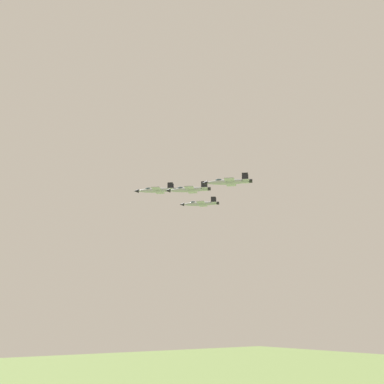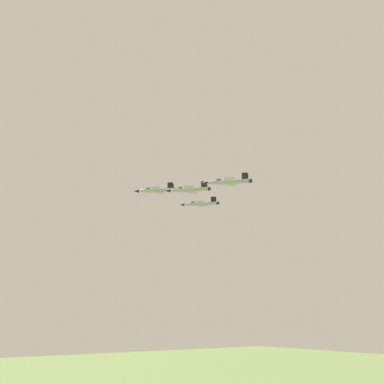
{
  "view_description": "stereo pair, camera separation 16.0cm",
  "coord_description": "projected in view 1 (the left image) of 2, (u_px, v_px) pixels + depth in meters",
  "views": [
    {
      "loc": [
        152.07,
        -112.96,
        56.26
      ],
      "look_at": [
        -3.8,
        0.37,
        105.62
      ],
      "focal_mm": 45.81,
      "sensor_mm": 36.0,
      "label": 1
    },
    {
      "loc": [
        152.16,
        -112.83,
        56.26
      ],
      "look_at": [
        -3.8,
        0.37,
        105.62
      ],
      "focal_mm": 45.81,
      "sensor_mm": 36.0,
      "label": 2
    }
  ],
  "objects": [
    {
      "name": "jet_lead",
      "position": [
        156.0,
        190.0,
        209.44
      ],
      "size": [
        15.0,
        15.04,
        3.95
      ],
      "rotation": [
        0.0,
        0.0,
        3.93
      ],
      "color": "#9EA3A8"
    },
    {
      "name": "jet_left_wingman",
      "position": [
        189.0,
        189.0,
        191.9
      ],
      "size": [
        14.71,
        14.4,
        3.82
      ],
      "rotation": [
        0.0,
        0.0,
        3.91
      ],
      "color": "#9EA3A8"
    },
    {
      "name": "jet_right_wingman",
      "position": [
        200.0,
        204.0,
        219.49
      ],
      "size": [
        14.47,
        14.26,
        3.77
      ],
      "rotation": [
        0.0,
        0.0,
        3.92
      ],
      "color": "#9EA3A8"
    },
    {
      "name": "jet_left_outer",
      "position": [
        228.0,
        182.0,
        175.01
      ],
      "size": [
        14.65,
        14.47,
        3.82
      ],
      "rotation": [
        0.0,
        0.0,
        3.92
      ],
      "color": "#9EA3A8"
    }
  ]
}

